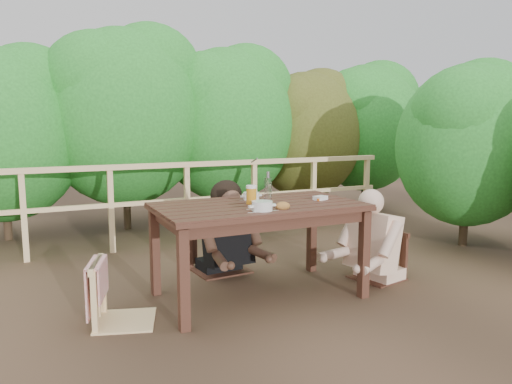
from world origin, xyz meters
name	(u,v)px	position (x,y,z in m)	size (l,w,h in m)	color
ground	(258,296)	(0.00, 0.00, 0.00)	(60.00, 60.00, 0.00)	brown
table	(259,251)	(0.00, 0.00, 0.40)	(1.71, 0.96, 0.79)	#3B2016
chair_left	(123,264)	(-1.15, -0.07, 0.45)	(0.45, 0.45, 0.90)	#E6C086
chair_far	(219,220)	(-0.04, 0.82, 0.52)	(0.52, 0.52, 1.04)	#3B2016
chair_right	(378,235)	(1.23, -0.07, 0.43)	(0.43, 0.43, 0.86)	#3B2016
woman	(218,201)	(-0.04, 0.84, 0.71)	(0.57, 0.71, 1.42)	black
diner_right	(382,204)	(1.26, -0.07, 0.72)	(0.58, 0.72, 1.44)	beige
railing	(187,203)	(0.00, 2.00, 0.51)	(5.60, 0.10, 1.01)	#E6C086
hedge_row	(187,93)	(0.40, 3.20, 1.90)	(6.60, 1.60, 3.80)	#247425
soup_near	(262,207)	(-0.12, -0.31, 0.84)	(0.27, 0.27, 0.09)	white
soup_far	(251,197)	(0.04, 0.23, 0.83)	(0.24, 0.24, 0.08)	white
bread_roll	(283,206)	(0.07, -0.30, 0.83)	(0.12, 0.09, 0.07)	#996437
beer_glass	(251,196)	(-0.06, 0.01, 0.88)	(0.09, 0.09, 0.17)	gold
bottle	(268,187)	(0.13, 0.08, 0.93)	(0.07, 0.07, 0.27)	silver
butter_tub	(320,199)	(0.58, -0.06, 0.82)	(0.12, 0.08, 0.05)	silver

